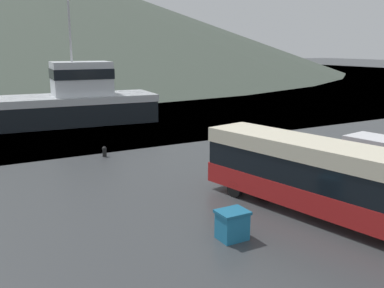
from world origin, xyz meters
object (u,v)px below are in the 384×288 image
object	(u,v)px
tour_bus	(325,176)
delivery_van	(373,159)
small_boat	(49,105)
storage_bin	(232,225)
fishing_boat	(69,101)

from	to	relation	value
tour_bus	delivery_van	xyz separation A→B (m)	(6.21, 2.31, -0.53)
delivery_van	small_boat	bearing A→B (deg)	95.70
tour_bus	storage_bin	size ratio (longest dim) A/B	10.63
fishing_boat	small_boat	size ratio (longest dim) A/B	3.19
fishing_boat	small_boat	distance (m)	11.98
tour_bus	small_boat	size ratio (longest dim) A/B	2.28
tour_bus	delivery_van	distance (m)	6.65
tour_bus	fishing_boat	distance (m)	29.98
fishing_boat	storage_bin	size ratio (longest dim) A/B	14.88
storage_bin	small_boat	world-z (taller)	storage_bin
fishing_boat	small_boat	world-z (taller)	fishing_boat
fishing_boat	small_boat	bearing A→B (deg)	3.39
fishing_boat	storage_bin	xyz separation A→B (m)	(-0.77, -29.61, -1.64)
fishing_boat	storage_bin	bearing A→B (deg)	-176.62
storage_bin	fishing_boat	bearing A→B (deg)	88.51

